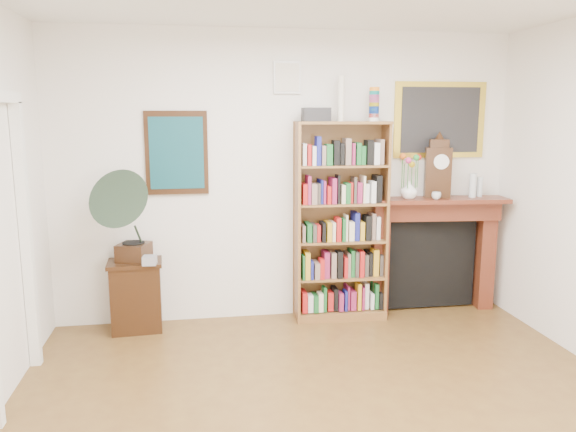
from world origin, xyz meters
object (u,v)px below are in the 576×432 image
at_px(cd_stack, 150,260).
at_px(bottle_right, 480,187).
at_px(fireplace, 433,244).
at_px(side_cabinet, 136,296).
at_px(teacup, 436,196).
at_px(flower_vase, 409,190).
at_px(bottle_left, 473,185).
at_px(gramophone, 130,211).
at_px(mantel_clock, 438,170).
at_px(bookshelf, 341,211).

bearing_deg(cd_stack, bottle_right, 3.71).
bearing_deg(fireplace, bottle_right, 1.58).
height_order(side_cabinet, bottle_right, bottle_right).
distance_m(fireplace, teacup, 0.54).
bearing_deg(cd_stack, flower_vase, 4.05).
relative_size(fireplace, bottle_left, 5.94).
bearing_deg(gramophone, bottle_left, 21.26).
bearing_deg(mantel_clock, bottle_right, 16.39).
bearing_deg(bookshelf, cd_stack, -171.82).
distance_m(bookshelf, cd_stack, 1.87).
xyz_separation_m(gramophone, bottle_right, (3.43, 0.19, 0.12)).
height_order(mantel_clock, bottle_right, mantel_clock).
relative_size(flower_vase, bottle_right, 0.88).
distance_m(cd_stack, mantel_clock, 2.93).
bearing_deg(bottle_right, fireplace, 176.19).
relative_size(gramophone, teacup, 9.52).
distance_m(gramophone, teacup, 2.92).
bearing_deg(cd_stack, gramophone, 171.53).
relative_size(side_cabinet, mantel_clock, 1.15).
bearing_deg(bottle_left, side_cabinet, -179.61).
height_order(bookshelf, bottle_left, bookshelf).
bearing_deg(bookshelf, teacup, -1.34).
relative_size(fireplace, gramophone, 1.64).
bearing_deg(fireplace, cd_stack, -169.68).
bearing_deg(flower_vase, fireplace, 12.19).
bearing_deg(flower_vase, side_cabinet, -179.36).
height_order(side_cabinet, flower_vase, flower_vase).
xyz_separation_m(side_cabinet, mantel_clock, (2.97, 0.07, 1.13)).
relative_size(cd_stack, flower_vase, 0.68).
xyz_separation_m(gramophone, teacup, (2.91, 0.07, 0.06)).
relative_size(cd_stack, bottle_left, 0.50).
bearing_deg(side_cabinet, bottle_right, -2.08).
bearing_deg(cd_stack, teacup, 1.97).
distance_m(bookshelf, bottle_right, 1.47).
height_order(teacup, bottle_left, bottle_left).
height_order(bookshelf, bottle_right, bookshelf).
bearing_deg(cd_stack, bottle_left, 3.07).
relative_size(bottle_left, bottle_right, 1.20).
bearing_deg(cd_stack, fireplace, 4.94).
xyz_separation_m(cd_stack, bottle_left, (3.18, 0.17, 0.59)).
height_order(gramophone, mantel_clock, mantel_clock).
bearing_deg(bottle_left, fireplace, 168.81).
distance_m(fireplace, cd_stack, 2.82).
height_order(fireplace, bottle_left, bottle_left).
distance_m(side_cabinet, gramophone, 0.84).
relative_size(bookshelf, fireplace, 1.57).
xyz_separation_m(fireplace, bottle_right, (0.46, -0.03, 0.58)).
bearing_deg(bookshelf, fireplace, 7.41).
xyz_separation_m(bookshelf, flower_vase, (0.69, 0.01, 0.19)).
bearing_deg(bottle_left, bottle_right, 23.12).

